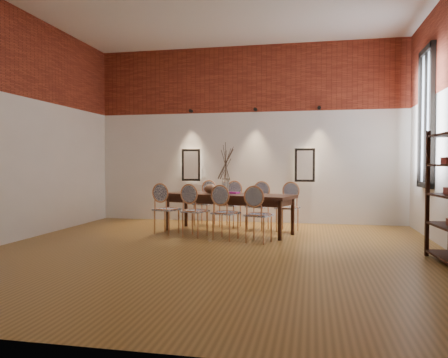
% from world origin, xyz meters
% --- Properties ---
extents(floor, '(7.00, 7.00, 0.02)m').
position_xyz_m(floor, '(0.00, 0.00, -0.01)').
color(floor, olive).
rests_on(floor, ground).
extents(wall_back, '(7.00, 0.10, 4.00)m').
position_xyz_m(wall_back, '(0.00, 3.55, 2.00)').
color(wall_back, silver).
rests_on(wall_back, ground).
extents(wall_front, '(7.00, 0.10, 4.00)m').
position_xyz_m(wall_front, '(0.00, -3.55, 2.00)').
color(wall_front, silver).
rests_on(wall_front, ground).
extents(wall_left, '(0.10, 7.00, 4.00)m').
position_xyz_m(wall_left, '(-3.55, 0.00, 2.00)').
color(wall_left, silver).
rests_on(wall_left, ground).
extents(brick_band_back, '(7.00, 0.02, 1.50)m').
position_xyz_m(brick_band_back, '(0.00, 3.48, 3.25)').
color(brick_band_back, maroon).
rests_on(brick_band_back, ground).
extents(brick_band_left, '(0.02, 7.00, 1.50)m').
position_xyz_m(brick_band_left, '(-3.48, 0.00, 3.25)').
color(brick_band_left, maroon).
rests_on(brick_band_left, ground).
extents(niche_left, '(0.36, 0.06, 0.66)m').
position_xyz_m(niche_left, '(-1.30, 3.45, 1.30)').
color(niche_left, '#FFEAC6').
rests_on(niche_left, wall_back).
extents(niche_right, '(0.36, 0.06, 0.66)m').
position_xyz_m(niche_right, '(1.30, 3.45, 1.30)').
color(niche_right, '#FFEAC6').
rests_on(niche_right, wall_back).
extents(spot_fixture_left, '(0.08, 0.10, 0.08)m').
position_xyz_m(spot_fixture_left, '(-1.30, 3.42, 2.55)').
color(spot_fixture_left, black).
rests_on(spot_fixture_left, wall_back).
extents(spot_fixture_mid, '(0.08, 0.10, 0.08)m').
position_xyz_m(spot_fixture_mid, '(0.20, 3.42, 2.55)').
color(spot_fixture_mid, black).
rests_on(spot_fixture_mid, wall_back).
extents(spot_fixture_right, '(0.08, 0.10, 0.08)m').
position_xyz_m(spot_fixture_right, '(1.60, 3.42, 2.55)').
color(spot_fixture_right, black).
rests_on(spot_fixture_right, wall_back).
extents(window_glass, '(0.02, 0.78, 2.38)m').
position_xyz_m(window_glass, '(3.46, 2.00, 2.15)').
color(window_glass, silver).
rests_on(window_glass, wall_right).
extents(window_frame, '(0.08, 0.90, 2.50)m').
position_xyz_m(window_frame, '(3.44, 2.00, 2.15)').
color(window_frame, black).
rests_on(window_frame, wall_right).
extents(window_mullion, '(0.06, 0.06, 2.40)m').
position_xyz_m(window_mullion, '(3.44, 2.00, 2.15)').
color(window_mullion, black).
rests_on(window_mullion, wall_right).
extents(dining_table, '(2.67, 1.53, 0.75)m').
position_xyz_m(dining_table, '(-0.13, 1.87, 0.38)').
color(dining_table, '#35170D').
rests_on(dining_table, floor).
extents(chair_near_a, '(0.55, 0.55, 0.94)m').
position_xyz_m(chair_near_a, '(-1.24, 1.50, 0.47)').
color(chair_near_a, '#BA784E').
rests_on(chair_near_a, floor).
extents(chair_near_b, '(0.55, 0.55, 0.94)m').
position_xyz_m(chair_near_b, '(-0.63, 1.31, 0.47)').
color(chair_near_b, '#BA784E').
rests_on(chair_near_b, floor).
extents(chair_near_c, '(0.55, 0.55, 0.94)m').
position_xyz_m(chair_near_c, '(-0.03, 1.12, 0.47)').
color(chair_near_c, '#BA784E').
rests_on(chair_near_c, floor).
extents(chair_near_d, '(0.55, 0.55, 0.94)m').
position_xyz_m(chair_near_d, '(0.58, 0.94, 0.47)').
color(chair_near_d, '#BA784E').
rests_on(chair_near_d, floor).
extents(chair_far_a, '(0.55, 0.55, 0.94)m').
position_xyz_m(chair_far_a, '(-0.83, 2.81, 0.47)').
color(chair_far_a, '#BA784E').
rests_on(chair_far_a, floor).
extents(chair_far_b, '(0.55, 0.55, 0.94)m').
position_xyz_m(chair_far_b, '(-0.23, 2.63, 0.47)').
color(chair_far_b, '#BA784E').
rests_on(chair_far_b, floor).
extents(chair_far_c, '(0.55, 0.55, 0.94)m').
position_xyz_m(chair_far_c, '(0.38, 2.44, 0.47)').
color(chair_far_c, '#BA784E').
rests_on(chair_far_c, floor).
extents(chair_far_d, '(0.55, 0.55, 0.94)m').
position_xyz_m(chair_far_d, '(0.99, 2.25, 0.47)').
color(chair_far_d, '#BA784E').
rests_on(chair_far_d, floor).
extents(vase, '(0.14, 0.14, 0.30)m').
position_xyz_m(vase, '(-0.18, 1.89, 0.90)').
color(vase, silver).
rests_on(vase, dining_table).
extents(dried_branches, '(0.50, 0.50, 0.70)m').
position_xyz_m(dried_branches, '(-0.18, 1.89, 1.35)').
color(dried_branches, '#453525').
rests_on(dried_branches, vase).
extents(bowl, '(0.24, 0.24, 0.18)m').
position_xyz_m(bowl, '(-0.49, 1.94, 0.84)').
color(bowl, brown).
rests_on(bowl, dining_table).
extents(book, '(0.30, 0.25, 0.03)m').
position_xyz_m(book, '(-0.07, 2.00, 0.77)').
color(book, '#921474').
rests_on(book, dining_table).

